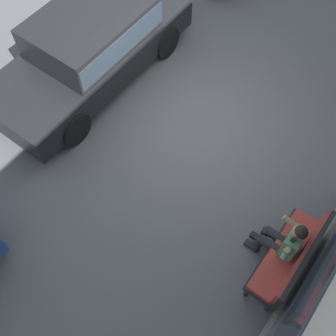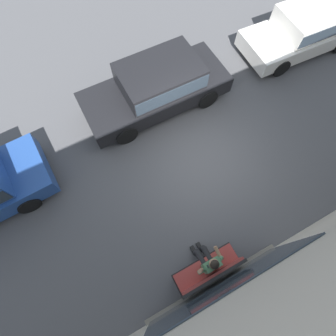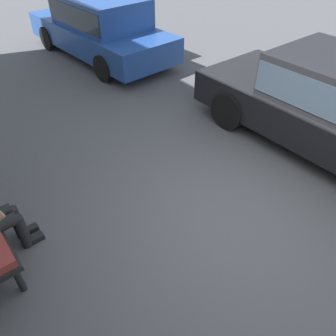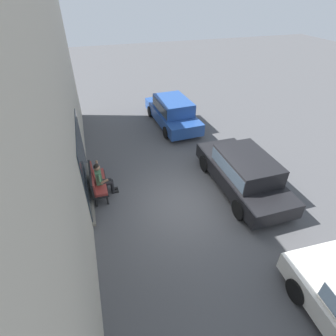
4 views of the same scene
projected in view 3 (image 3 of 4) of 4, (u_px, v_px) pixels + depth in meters
ground_plane at (241, 218)px, 4.33m from camera, size 60.00×60.00×0.00m
parked_car_far at (100, 25)px, 8.29m from camera, size 4.59×2.00×1.49m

